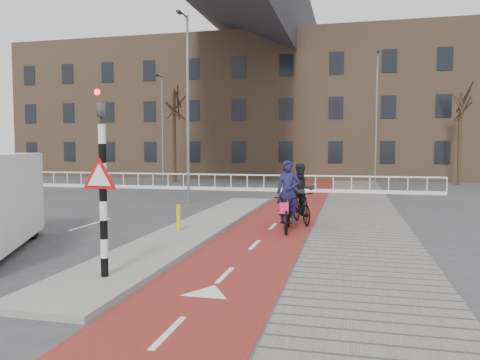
# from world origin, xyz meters

# --- Properties ---
(ground) EXTENTS (120.00, 120.00, 0.00)m
(ground) POSITION_xyz_m (0.00, 0.00, 0.00)
(ground) COLOR #38383A
(ground) RESTS_ON ground
(bike_lane) EXTENTS (2.50, 60.00, 0.01)m
(bike_lane) POSITION_xyz_m (1.50, 10.00, 0.01)
(bike_lane) COLOR maroon
(bike_lane) RESTS_ON ground
(sidewalk) EXTENTS (3.00, 60.00, 0.01)m
(sidewalk) POSITION_xyz_m (4.30, 10.00, 0.01)
(sidewalk) COLOR slate
(sidewalk) RESTS_ON ground
(curb_island) EXTENTS (1.80, 16.00, 0.12)m
(curb_island) POSITION_xyz_m (-0.70, 4.00, 0.06)
(curb_island) COLOR gray
(curb_island) RESTS_ON ground
(traffic_signal) EXTENTS (0.80, 0.80, 3.68)m
(traffic_signal) POSITION_xyz_m (-0.60, -2.02, 1.99)
(traffic_signal) COLOR black
(traffic_signal) RESTS_ON curb_island
(bollard) EXTENTS (0.12, 0.12, 0.77)m
(bollard) POSITION_xyz_m (-0.98, 2.93, 0.51)
(bollard) COLOR #E2B70C
(bollard) RESTS_ON curb_island
(cyclist_near) EXTENTS (0.91, 2.16, 2.16)m
(cyclist_near) POSITION_xyz_m (2.08, 4.26, 0.74)
(cyclist_near) COLOR black
(cyclist_near) RESTS_ON bike_lane
(cyclist_far) EXTENTS (1.22, 1.96, 2.03)m
(cyclist_far) POSITION_xyz_m (2.34, 5.70, 0.85)
(cyclist_far) COLOR black
(cyclist_far) RESTS_ON bike_lane
(railing) EXTENTS (28.00, 0.10, 0.99)m
(railing) POSITION_xyz_m (-5.00, 17.00, 0.31)
(railing) COLOR silver
(railing) RESTS_ON ground
(townhouse_row) EXTENTS (46.00, 10.00, 15.90)m
(townhouse_row) POSITION_xyz_m (-3.00, 32.00, 7.81)
(townhouse_row) COLOR #7F6047
(townhouse_row) RESTS_ON ground
(tree_mid) EXTENTS (0.26, 0.26, 6.68)m
(tree_mid) POSITION_xyz_m (-8.79, 22.71, 3.34)
(tree_mid) COLOR black
(tree_mid) RESTS_ON ground
(tree_right) EXTENTS (0.21, 0.21, 6.25)m
(tree_right) POSITION_xyz_m (11.13, 24.51, 3.13)
(tree_right) COLOR black
(tree_right) RESTS_ON ground
(streetlight_near) EXTENTS (0.12, 0.12, 8.47)m
(streetlight_near) POSITION_xyz_m (-3.28, 10.28, 4.24)
(streetlight_near) COLOR slate
(streetlight_near) RESTS_ON ground
(streetlight_left) EXTENTS (0.12, 0.12, 7.58)m
(streetlight_left) POSITION_xyz_m (-8.95, 20.91, 3.79)
(streetlight_left) COLOR slate
(streetlight_left) RESTS_ON ground
(streetlight_right) EXTENTS (0.12, 0.12, 8.55)m
(streetlight_right) POSITION_xyz_m (5.48, 21.08, 4.28)
(streetlight_right) COLOR slate
(streetlight_right) RESTS_ON ground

